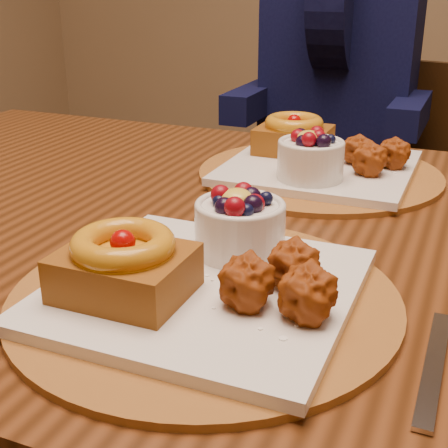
{
  "coord_description": "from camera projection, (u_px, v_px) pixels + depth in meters",
  "views": [
    {
      "loc": [
        0.29,
        -0.82,
        1.05
      ],
      "look_at": [
        0.06,
        -0.29,
        0.82
      ],
      "focal_mm": 50.0,
      "sensor_mm": 36.0,
      "label": 1
    }
  ],
  "objects": [
    {
      "name": "dining_table",
      "position": [
        274.0,
        278.0,
        0.83
      ],
      "size": [
        1.6,
        0.9,
        0.76
      ],
      "color": "#351A09",
      "rests_on": "ground"
    },
    {
      "name": "place_setting_far",
      "position": [
        317.0,
        160.0,
        0.97
      ],
      "size": [
        0.38,
        0.38,
        0.09
      ],
      "color": "brown",
      "rests_on": "dining_table"
    },
    {
      "name": "diner",
      "position": [
        340.0,
        55.0,
        1.66
      ],
      "size": [
        0.49,
        0.48,
        0.8
      ],
      "rotation": [
        0.0,
        0.0,
        -0.02
      ],
      "color": "black",
      "rests_on": "ground"
    },
    {
      "name": "chair_far",
      "position": [
        415.0,
        205.0,
        1.71
      ],
      "size": [
        0.48,
        0.48,
        0.83
      ],
      "rotation": [
        0.0,
        0.0,
        -0.23
      ],
      "color": "black",
      "rests_on": "ground"
    },
    {
      "name": "place_setting_near",
      "position": [
        204.0,
        272.0,
        0.6
      ],
      "size": [
        0.38,
        0.38,
        0.09
      ],
      "color": "brown",
      "rests_on": "dining_table"
    }
  ]
}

